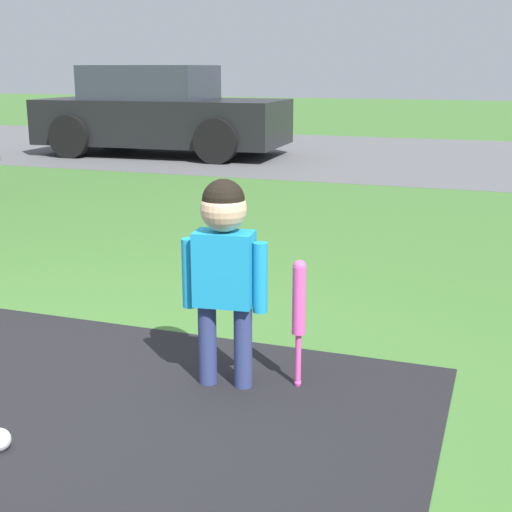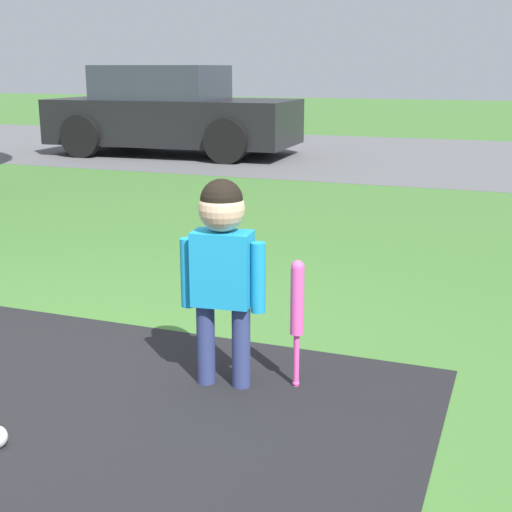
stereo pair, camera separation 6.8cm
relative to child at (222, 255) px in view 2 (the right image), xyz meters
name	(u,v)px [view 2 (the right image)]	position (x,y,z in m)	size (l,w,h in m)	color
ground_plane	(23,407)	(-0.69, -0.49, -0.59)	(60.00, 60.00, 0.00)	#3D6B2D
street_strip	(402,156)	(-0.69, 8.69, -0.59)	(40.00, 6.00, 0.01)	#59595B
child	(222,255)	(0.00, 0.00, 0.00)	(0.37, 0.20, 0.92)	navy
baseball_bat	(297,306)	(0.30, 0.10, -0.22)	(0.06, 0.06, 0.57)	#E54CA5
parked_car	(171,113)	(-4.18, 7.62, 0.06)	(3.92, 1.96, 1.39)	black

